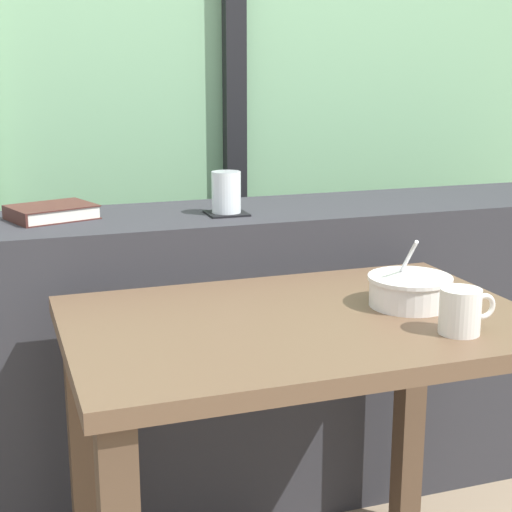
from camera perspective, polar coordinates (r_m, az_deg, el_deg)
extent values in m
cube|color=black|center=(2.64, -1.60, 16.16)|extent=(0.07, 0.05, 2.60)
cube|color=#2D2D33|center=(2.14, -2.88, -7.61)|extent=(2.80, 0.39, 0.82)
cube|color=brown|center=(1.82, -12.47, -14.48)|extent=(0.06, 0.06, 0.67)
cube|color=brown|center=(2.05, 11.18, -11.01)|extent=(0.06, 0.06, 0.67)
cube|color=brown|center=(1.54, 3.31, -5.10)|extent=(0.92, 0.61, 0.03)
cube|color=black|center=(1.98, -2.18, 3.14)|extent=(0.10, 0.10, 0.00)
cylinder|color=white|center=(1.97, -2.20, 4.70)|extent=(0.07, 0.07, 0.10)
cylinder|color=#BC3D51|center=(1.98, -2.19, 4.34)|extent=(0.07, 0.07, 0.07)
cube|color=#47231E|center=(1.99, -14.66, 2.70)|extent=(0.23, 0.21, 0.00)
cube|color=silver|center=(1.99, -14.69, 3.14)|extent=(0.22, 0.20, 0.03)
cube|color=#47231E|center=(1.98, -14.71, 3.58)|extent=(0.23, 0.21, 0.00)
cube|color=#47231E|center=(1.95, -17.26, 2.79)|extent=(0.05, 0.15, 0.03)
cylinder|color=silver|center=(1.62, 11.18, -2.53)|extent=(0.16, 0.16, 0.06)
cylinder|color=silver|center=(1.62, 11.22, -1.59)|extent=(0.17, 0.17, 0.01)
cylinder|color=tan|center=(1.62, 11.17, -2.69)|extent=(0.14, 0.14, 0.05)
cylinder|color=silver|center=(1.63, 10.79, -0.60)|extent=(0.03, 0.12, 0.13)
ellipsoid|color=silver|center=(1.66, 10.39, -1.82)|extent=(0.03, 0.05, 0.01)
cylinder|color=silver|center=(1.47, 14.72, -3.93)|extent=(0.08, 0.08, 0.08)
torus|color=silver|center=(1.50, 16.32, -3.56)|extent=(0.05, 0.01, 0.05)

